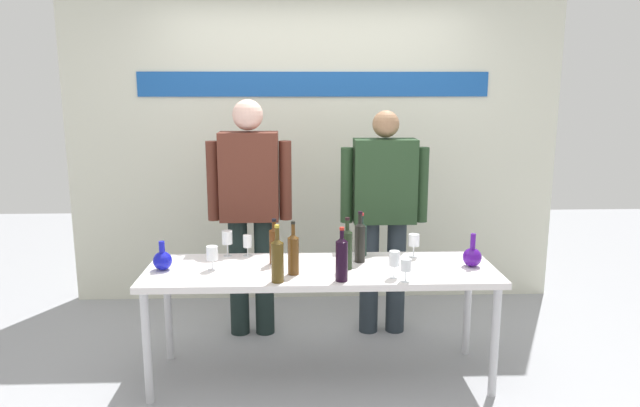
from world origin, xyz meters
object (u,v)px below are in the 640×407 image
object	(u,v)px
presenter_left	(250,203)
wine_bottle_0	(360,241)
wine_glass_left_2	(247,242)
wine_glass_right_1	(414,240)
decanter_blue_right	(472,256)
wine_glass_right_2	(394,259)
presenter_right	(384,208)
display_table	(321,277)
wine_bottle_4	(347,247)
wine_bottle_2	(274,244)
decanter_blue_left	(163,260)
wine_bottle_3	(293,253)
wine_bottle_6	(362,238)
wine_bottle_1	(342,258)
wine_glass_left_0	(227,238)
wine_glass_left_1	(212,254)

from	to	relation	value
presenter_left	wine_bottle_0	world-z (taller)	presenter_left
wine_glass_left_2	wine_glass_right_1	size ratio (longest dim) A/B	0.92
wine_bottle_0	wine_glass_left_2	world-z (taller)	wine_bottle_0
decanter_blue_right	wine_bottle_0	xyz separation A→B (m)	(-0.69, 0.12, 0.08)
wine_glass_right_2	presenter_right	bearing A→B (deg)	85.80
display_table	wine_glass_right_1	xyz separation A→B (m)	(0.62, 0.21, 0.17)
presenter_right	wine_bottle_4	distance (m)	0.79
wine_bottle_2	wine_glass_right_1	xyz separation A→B (m)	(0.91, 0.11, -0.02)
decanter_blue_left	wine_bottle_0	xyz separation A→B (m)	(1.22, 0.12, 0.08)
wine_glass_right_2	wine_bottle_3	bearing A→B (deg)	171.91
decanter_blue_left	wine_bottle_6	size ratio (longest dim) A/B	0.63
display_table	presenter_right	world-z (taller)	presenter_right
wine_bottle_1	wine_bottle_2	size ratio (longest dim) A/B	1.10
wine_bottle_1	wine_bottle_2	xyz separation A→B (m)	(-0.40, 0.35, -0.01)
display_table	wine_bottle_1	size ratio (longest dim) A/B	6.78
wine_glass_left_0	wine_glass_right_1	bearing A→B (deg)	-3.08
wine_bottle_4	wine_bottle_6	distance (m)	0.31
presenter_left	wine_bottle_2	world-z (taller)	presenter_left
decanter_blue_right	presenter_left	xyz separation A→B (m)	(-1.43, 0.70, 0.21)
presenter_left	presenter_right	distance (m)	0.98
presenter_right	wine_glass_left_0	world-z (taller)	presenter_right
wine_bottle_6	wine_glass_right_2	bearing A→B (deg)	-72.98
presenter_right	presenter_left	bearing A→B (deg)	180.00
wine_bottle_6	wine_glass_left_0	world-z (taller)	wine_bottle_6
wine_bottle_0	presenter_right	bearing A→B (deg)	67.86
presenter_left	wine_glass_left_0	distance (m)	0.46
presenter_left	wine_bottle_4	xyz separation A→B (m)	(0.65, -0.72, -0.14)
wine_bottle_1	wine_bottle_2	distance (m)	0.53
wine_glass_left_0	wine_glass_left_2	world-z (taller)	wine_glass_left_0
wine_glass_left_1	wine_glass_right_1	distance (m)	1.30
decanter_blue_left	wine_bottle_3	xyz separation A→B (m)	(0.80, -0.11, 0.07)
wine_bottle_3	wine_glass_left_1	xyz separation A→B (m)	(-0.50, 0.11, -0.03)
display_table	wine_bottle_4	xyz separation A→B (m)	(0.16, -0.02, 0.19)
wine_bottle_3	wine_glass_left_0	world-z (taller)	wine_bottle_3
decanter_blue_right	wine_glass_left_2	bearing A→B (deg)	168.67
wine_glass_left_0	presenter_right	bearing A→B (deg)	20.84
wine_glass_left_2	display_table	bearing A→B (deg)	-30.08
decanter_blue_right	wine_bottle_3	distance (m)	1.12
decanter_blue_right	wine_glass_right_1	distance (m)	0.39
decanter_blue_left	wine_bottle_0	bearing A→B (deg)	5.74
decanter_blue_right	wine_bottle_3	xyz separation A→B (m)	(-1.11, -0.11, 0.07)
wine_bottle_1	wine_glass_right_2	bearing A→B (deg)	8.47
presenter_left	wine_bottle_3	bearing A→B (deg)	-68.61
wine_bottle_0	wine_glass_left_2	bearing A→B (deg)	167.52
wine_glass_right_1	presenter_left	bearing A→B (deg)	156.41
display_table	decanter_blue_right	size ratio (longest dim) A/B	10.26
presenter_right	wine_glass_left_0	size ratio (longest dim) A/B	9.68
wine_bottle_0	wine_glass_left_1	bearing A→B (deg)	-172.14
wine_bottle_4	wine_glass_left_0	world-z (taller)	wine_bottle_4
wine_glass_left_0	wine_glass_left_1	bearing A→B (deg)	-101.20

